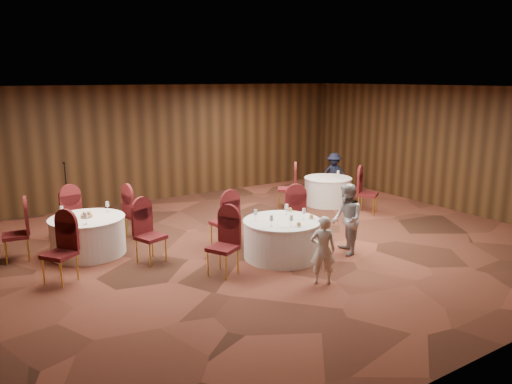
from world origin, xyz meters
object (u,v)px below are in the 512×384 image
table_right (328,191)px  woman_b (347,219)px  man_c (334,174)px  woman_a (323,250)px  table_main (282,238)px  table_left (88,235)px  mic_stand (68,208)px

table_right → woman_b: size_ratio=0.91×
table_right → man_c: man_c is taller
woman_a → man_c: size_ratio=0.96×
table_main → table_right: bearing=37.5°
table_left → woman_b: woman_b is taller
woman_a → woman_b: 1.60m
table_left → woman_b: size_ratio=1.03×
man_c → table_left: bearing=-118.0°
mic_stand → woman_a: (2.79, -5.75, 0.15)m
table_main → table_left: size_ratio=1.03×
woman_b → man_c: 5.21m
table_right → mic_stand: 6.65m
mic_stand → man_c: mic_stand is taller
woman_b → man_c: woman_b is taller
table_right → table_left: bearing=-176.1°
table_left → man_c: 7.64m
mic_stand → man_c: bearing=-6.4°
table_left → woman_a: woman_a is taller
man_c → woman_b: bearing=-76.8°
woman_a → man_c: 6.74m
mic_stand → table_right: bearing=-14.7°
mic_stand → man_c: size_ratio=1.24×
table_main → mic_stand: mic_stand is taller
mic_stand → woman_b: bearing=-49.8°
table_right → mic_stand: bearing=165.3°
table_main → woman_a: (-0.17, -1.39, 0.21)m
mic_stand → woman_a: 6.39m
mic_stand → woman_b: (4.13, -4.88, 0.27)m
man_c → table_right: bearing=-86.5°
woman_a → man_c: (4.62, 4.92, 0.02)m
table_right → woman_b: 3.95m
table_main → table_left: same height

